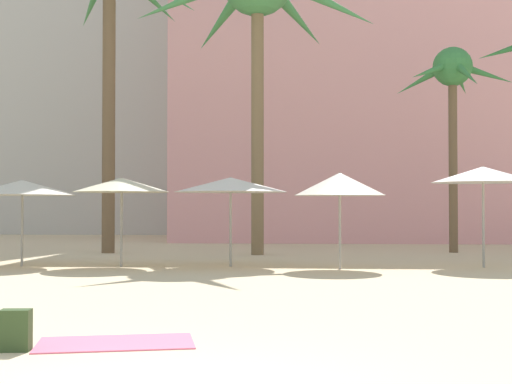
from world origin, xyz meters
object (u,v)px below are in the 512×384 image
(cafe_umbrella_2, at_px, (340,184))
(cafe_umbrella_6, at_px, (22,188))
(cafe_umbrella_4, at_px, (122,185))
(palm_tree_far_left, at_px, (453,82))
(cafe_umbrella_3, at_px, (483,175))
(cafe_umbrella_1, at_px, (231,185))
(backpack, at_px, (16,331))
(beach_towel, at_px, (116,343))

(cafe_umbrella_2, distance_m, cafe_umbrella_6, 7.78)
(cafe_umbrella_4, bearing_deg, cafe_umbrella_2, -2.37)
(palm_tree_far_left, height_order, cafe_umbrella_4, palm_tree_far_left)
(palm_tree_far_left, distance_m, cafe_umbrella_4, 11.64)
(cafe_umbrella_3, bearing_deg, cafe_umbrella_6, -177.41)
(cafe_umbrella_1, relative_size, cafe_umbrella_3, 1.13)
(cafe_umbrella_1, xyz_separation_m, backpack, (-1.06, -10.30, -1.80))
(cafe_umbrella_4, bearing_deg, cafe_umbrella_1, 6.18)
(cafe_umbrella_3, relative_size, cafe_umbrella_6, 0.95)
(cafe_umbrella_1, xyz_separation_m, beach_towel, (-0.15, -9.84, -2.00))
(cafe_umbrella_3, bearing_deg, cafe_umbrella_4, -176.85)
(backpack, bearing_deg, cafe_umbrella_1, -12.39)
(cafe_umbrella_3, bearing_deg, beach_towel, -122.04)
(cafe_umbrella_2, bearing_deg, cafe_umbrella_6, 178.58)
(cafe_umbrella_6, bearing_deg, cafe_umbrella_3, 2.59)
(cafe_umbrella_4, relative_size, cafe_umbrella_6, 0.90)
(beach_towel, height_order, backpack, backpack)
(cafe_umbrella_1, xyz_separation_m, cafe_umbrella_2, (2.65, -0.51, -0.01))
(cafe_umbrella_6, xyz_separation_m, backpack, (4.07, -9.99, -1.73))
(cafe_umbrella_3, height_order, beach_towel, cafe_umbrella_3)
(cafe_umbrella_2, height_order, backpack, cafe_umbrella_2)
(cafe_umbrella_2, xyz_separation_m, cafe_umbrella_3, (3.48, 0.70, 0.25))
(cafe_umbrella_2, xyz_separation_m, cafe_umbrella_6, (-7.77, 0.19, -0.06))
(cafe_umbrella_1, distance_m, cafe_umbrella_3, 6.14)
(cafe_umbrella_4, xyz_separation_m, cafe_umbrella_6, (-2.48, -0.03, -0.06))
(cafe_umbrella_1, relative_size, backpack, 6.64)
(palm_tree_far_left, distance_m, cafe_umbrella_1, 9.49)
(palm_tree_far_left, bearing_deg, backpack, -115.21)
(cafe_umbrella_2, height_order, cafe_umbrella_4, cafe_umbrella_2)
(cafe_umbrella_1, bearing_deg, cafe_umbrella_4, -173.82)
(cafe_umbrella_3, xyz_separation_m, cafe_umbrella_6, (-11.26, -0.51, -0.31))
(cafe_umbrella_2, distance_m, beach_towel, 9.95)
(cafe_umbrella_1, relative_size, cafe_umbrella_2, 1.23)
(cafe_umbrella_6, height_order, backpack, cafe_umbrella_6)
(palm_tree_far_left, height_order, cafe_umbrella_6, palm_tree_far_left)
(backpack, bearing_deg, beach_towel, -69.92)
(palm_tree_far_left, relative_size, backpack, 15.80)
(palm_tree_far_left, relative_size, beach_towel, 4.03)
(beach_towel, bearing_deg, cafe_umbrella_4, 104.63)
(palm_tree_far_left, bearing_deg, cafe_umbrella_4, -146.14)
(palm_tree_far_left, distance_m, beach_towel, 17.98)
(backpack, bearing_deg, cafe_umbrella_2, -27.24)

